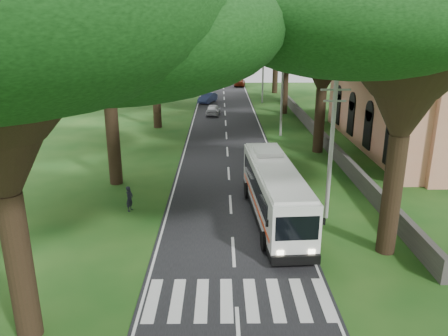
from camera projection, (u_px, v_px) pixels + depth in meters
name	position (u px, v px, depth m)	size (l,w,h in m)	color
ground	(235.00, 274.00, 19.62)	(140.00, 140.00, 0.00)	#154413
road	(227.00, 138.00, 43.39)	(8.00, 120.00, 0.04)	black
crosswalk	(236.00, 300.00, 17.72)	(8.00, 3.00, 0.01)	silver
property_wall	(319.00, 134.00, 42.34)	(0.35, 50.00, 1.20)	#383533
church	(428.00, 94.00, 38.75)	(14.00, 24.00, 11.60)	#E79170
pole_near	(331.00, 148.00, 24.08)	(1.60, 0.24, 8.00)	gray
pole_mid	(282.00, 94.00, 43.10)	(1.60, 0.24, 8.00)	gray
pole_far	(263.00, 74.00, 62.12)	(1.60, 0.24, 8.00)	gray
tree_l_mida	(104.00, 22.00, 27.61)	(13.11, 13.11, 13.79)	black
tree_l_midb	(152.00, 6.00, 44.21)	(14.23, 14.23, 15.69)	black
tree_l_far	(164.00, 9.00, 61.19)	(14.26, 14.26, 16.11)	black
tree_r_mida	(327.00, 19.00, 35.25)	(14.79, 14.79, 14.43)	black
tree_r_midb	(287.00, 24.00, 52.48)	(16.17, 16.17, 14.30)	black
tree_r_far	(277.00, 17.00, 69.22)	(15.82, 15.82, 15.49)	black
coach_bus	(275.00, 191.00, 24.67)	(3.07, 10.98, 3.20)	white
distant_car_a	(213.00, 110.00, 54.45)	(1.59, 3.95, 1.34)	#B6B7BB
distant_car_b	(208.00, 98.00, 63.18)	(1.50, 4.30, 1.42)	navy
distant_car_c	(240.00, 82.00, 80.75)	(1.93, 4.74, 1.38)	maroon
pedestrian	(130.00, 199.00, 26.10)	(0.57, 0.37, 1.56)	black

